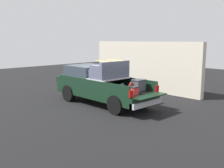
{
  "coord_description": "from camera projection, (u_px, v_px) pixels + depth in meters",
  "views": [
    {
      "loc": [
        -9.5,
        8.63,
        3.2
      ],
      "look_at": [
        -0.6,
        0.0,
        1.1
      ],
      "focal_mm": 41.83,
      "sensor_mm": 36.0,
      "label": 1
    }
  ],
  "objects": [
    {
      "name": "trash_can",
      "position": [
        95.0,
        80.0,
        18.01
      ],
      "size": [
        0.6,
        0.6,
        0.98
      ],
      "color": "#1E592D",
      "rests_on": "ground_plane"
    },
    {
      "name": "pickup_truck",
      "position": [
        99.0,
        84.0,
        13.28
      ],
      "size": [
        6.05,
        2.06,
        2.23
      ],
      "color": "black",
      "rests_on": "ground_plane"
    },
    {
      "name": "building_facade",
      "position": [
        143.0,
        66.0,
        16.78
      ],
      "size": [
        8.19,
        0.36,
        3.1
      ],
      "primitive_type": "cube",
      "color": "beige",
      "rests_on": "ground_plane"
    },
    {
      "name": "ground_plane",
      "position": [
        104.0,
        104.0,
        13.18
      ],
      "size": [
        40.0,
        40.0,
        0.0
      ],
      "primitive_type": "plane",
      "color": "black"
    }
  ]
}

